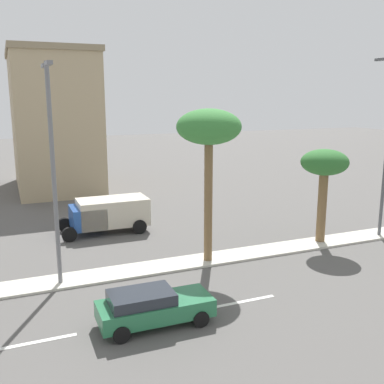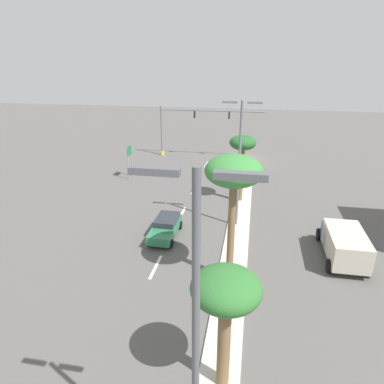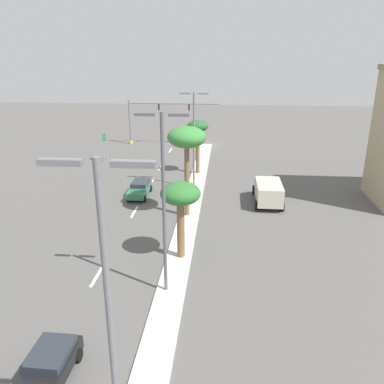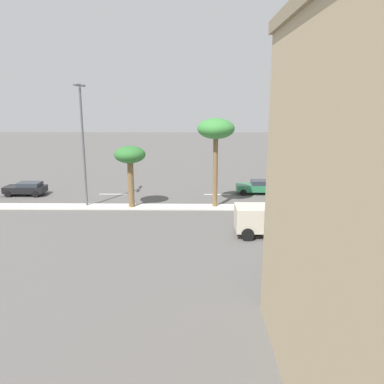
{
  "view_description": "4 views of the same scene",
  "coord_description": "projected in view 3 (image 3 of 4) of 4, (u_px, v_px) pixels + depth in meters",
  "views": [
    {
      "loc": [
        20.7,
        18.77,
        8.61
      ],
      "look_at": [
        -3.93,
        29.07,
        2.92
      ],
      "focal_mm": 42.13,
      "sensor_mm": 36.0,
      "label": 1
    },
    {
      "loc": [
        -0.82,
        46.7,
        13.0
      ],
      "look_at": [
        3.57,
        22.53,
        3.42
      ],
      "focal_mm": 32.53,
      "sensor_mm": 36.0,
      "label": 2
    },
    {
      "loc": [
        -3.09,
        60.46,
        13.91
      ],
      "look_at": [
        -0.66,
        32.71,
        3.88
      ],
      "focal_mm": 36.82,
      "sensor_mm": 36.0,
      "label": 3
    },
    {
      "loc": [
        -34.53,
        29.89,
        9.75
      ],
      "look_at": [
        -3.77,
        30.29,
        2.37
      ],
      "focal_mm": 36.9,
      "sensor_mm": 36.0,
      "label": 4
    }
  ],
  "objects": [
    {
      "name": "median_curb",
      "position": [
        171.0,
        292.0,
        23.96
      ],
      "size": [
        1.8,
        80.35,
        0.12
      ],
      "primitive_type": "cube",
      "color": "beige",
      "rests_on": "ground"
    },
    {
      "name": "lane_stripe_right",
      "position": [
        134.0,
        212.0,
        36.0
      ],
      "size": [
        0.2,
        2.8,
        0.01
      ],
      "primitive_type": "cube",
      "color": "silver",
      "rests_on": "ground"
    },
    {
      "name": "lane_stripe_left",
      "position": [
        170.0,
        150.0,
        58.3
      ],
      "size": [
        0.2,
        2.8,
        0.01
      ],
      "primitive_type": "cube",
      "color": "silver",
      "rests_on": "ground"
    },
    {
      "name": "lane_stripe_trailing",
      "position": [
        152.0,
        183.0,
        43.97
      ],
      "size": [
        0.2,
        2.8,
        0.01
      ],
      "primitive_type": "cube",
      "color": "silver",
      "rests_on": "ground"
    },
    {
      "name": "palm_tree_front",
      "position": [
        198.0,
        129.0,
        45.41
      ],
      "size": [
        2.42,
        2.42,
        6.28
      ],
      "color": "brown",
      "rests_on": "median_curb"
    },
    {
      "name": "palm_tree_leading",
      "position": [
        187.0,
        140.0,
        32.82
      ],
      "size": [
        3.27,
        3.27,
        7.9
      ],
      "color": "brown",
      "rests_on": "median_curb"
    },
    {
      "name": "lane_stripe_leading",
      "position": [
        97.0,
        275.0,
        25.84
      ],
      "size": [
        0.2,
        2.8,
        0.01
      ],
      "primitive_type": "cube",
      "color": "silver",
      "rests_on": "ground"
    },
    {
      "name": "sedan_black_near",
      "position": [
        47.0,
        367.0,
        17.36
      ],
      "size": [
        2.03,
        4.05,
        1.36
      ],
      "color": "black",
      "rests_on": "ground"
    },
    {
      "name": "street_lamp_far",
      "position": [
        164.0,
        194.0,
        22.0
      ],
      "size": [
        2.9,
        0.24,
        10.79
      ],
      "color": "#515459",
      "rests_on": "median_curb"
    },
    {
      "name": "box_truck",
      "position": [
        268.0,
        191.0,
        37.69
      ],
      "size": [
        2.61,
        5.61,
        2.17
      ],
      "color": "#234C99",
      "rests_on": "ground"
    },
    {
      "name": "street_lamp_front",
      "position": [
        110.0,
        324.0,
        11.02
      ],
      "size": [
        2.9,
        0.24,
        11.4
      ],
      "color": "slate",
      "rests_on": "median_curb"
    },
    {
      "name": "ground_plane",
      "position": [
        186.0,
        230.0,
        32.35
      ],
      "size": [
        160.0,
        160.0,
        0.0
      ],
      "primitive_type": "plane",
      "color": "#565451"
    },
    {
      "name": "street_lamp_trailing",
      "position": [
        194.0,
        133.0,
        40.25
      ],
      "size": [
        2.9,
        0.24,
        9.95
      ],
      "color": "slate",
      "rests_on": "median_curb"
    },
    {
      "name": "sedan_green_right",
      "position": [
        140.0,
        188.0,
        39.81
      ],
      "size": [
        1.92,
        4.4,
        1.42
      ],
      "color": "#287047",
      "rests_on": "ground"
    },
    {
      "name": "directional_road_sign",
      "position": [
        105.0,
        141.0,
        51.75
      ],
      "size": [
        0.1,
        1.3,
        3.72
      ],
      "color": "gray",
      "rests_on": "ground"
    },
    {
      "name": "lane_stripe_rear",
      "position": [
        161.0,
        167.0,
        49.81
      ],
      "size": [
        0.2,
        2.8,
        0.01
      ],
      "primitive_type": "cube",
      "color": "silver",
      "rests_on": "ground"
    },
    {
      "name": "palm_tree_outboard",
      "position": [
        180.0,
        197.0,
        26.49
      ],
      "size": [
        2.75,
        2.75,
        5.51
      ],
      "color": "brown",
      "rests_on": "median_curb"
    },
    {
      "name": "traffic_signal_gantry",
      "position": [
        151.0,
        117.0,
        60.61
      ],
      "size": [
        14.15,
        0.53,
        6.81
      ],
      "color": "slate",
      "rests_on": "ground"
    }
  ]
}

